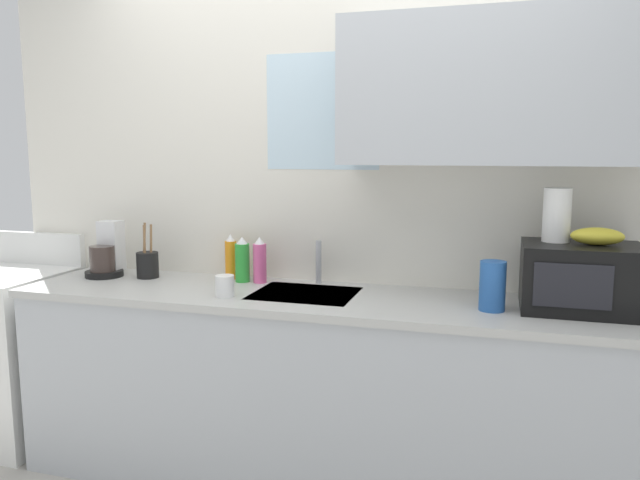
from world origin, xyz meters
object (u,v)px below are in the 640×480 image
Objects in this scene: utensil_crock at (148,264)px; coffee_maker at (107,255)px; banana_bunch at (597,236)px; dish_soap_bottle_green at (242,261)px; microwave at (581,278)px; cereal_canister at (492,286)px; dish_soap_bottle_pink at (260,261)px; paper_towel_roll at (557,215)px; mug_white at (225,286)px; dish_soap_bottle_orange at (231,258)px; stove_range at (8,353)px.

coffee_maker is at bearing -177.14° from utensil_crock.
banana_bunch is 0.89× the size of dish_soap_bottle_green.
microwave is 2.05× the size of dish_soap_bottle_green.
cereal_canister is (1.92, -0.16, -0.00)m from coffee_maker.
banana_bunch is 1.51m from dish_soap_bottle_pink.
mug_white is at bearing -170.12° from paper_towel_roll.
microwave reaches higher than dish_soap_bottle_orange.
stove_range is at bearing -179.08° from banana_bunch.
cereal_canister is 2.12× the size of mug_white.
banana_bunch is at bearing -1.45° from coffee_maker.
stove_range is 4.76× the size of dish_soap_bottle_orange.
paper_towel_roll is at bearing -2.71° from dish_soap_bottle_green.
stove_range is at bearing -172.87° from dish_soap_bottle_green.
dish_soap_bottle_green is 0.09m from dish_soap_bottle_orange.
utensil_crock reaches higher than dish_soap_bottle_pink.
banana_bunch reaches higher than coffee_maker.
coffee_maker reaches higher than dish_soap_bottle_orange.
dish_soap_bottle_pink is 0.09m from dish_soap_bottle_green.
coffee_maker reaches higher than stove_range.
cereal_canister is at bearing -1.23° from stove_range.
banana_bunch is at bearing 7.09° from mug_white.
coffee_maker is 1.39× the size of cereal_canister.
utensil_crock reaches higher than cereal_canister.
dish_soap_bottle_orange reaches higher than cereal_canister.
dish_soap_bottle_green is (0.73, 0.06, 0.00)m from coffee_maker.
paper_towel_roll is 0.78× the size of utensil_crock.
cereal_canister is 1.70m from utensil_crock.
stove_range is 1.51m from dish_soap_bottle_pink.
microwave is 1.62m from dish_soap_bottle_orange.
dish_soap_bottle_pink is 2.38× the size of mug_white.
paper_towel_roll is at bearing 152.62° from microwave.
coffee_maker is (0.58, 0.10, 0.55)m from stove_range.
paper_towel_roll is 1.95m from utensil_crock.
cereal_canister reaches higher than stove_range.
stove_range is at bearing -171.83° from utensil_crock.
microwave is 2.09× the size of paper_towel_roll.
utensil_crock is at bearing -167.37° from dish_soap_bottle_orange.
banana_bunch reaches higher than dish_soap_bottle_pink.
mug_white is (-0.04, -0.31, -0.06)m from dish_soap_bottle_pink.
coffee_maker is 1.93m from cereal_canister.
paper_towel_roll reaches higher than utensil_crock.
paper_towel_roll is at bearing -4.30° from dish_soap_bottle_orange.
paper_towel_roll is 0.79× the size of coffee_maker.
dish_soap_bottle_green is 0.32m from mug_white.
dish_soap_bottle_orange is at bearing 9.70° from stove_range.
microwave is at bearing -178.23° from banana_bunch.
utensil_crock is (-1.93, 0.02, -0.31)m from paper_towel_roll.
dish_soap_bottle_green is at bearing 177.29° from paper_towel_roll.
utensil_crock is at bearing 179.41° from paper_towel_roll.
mug_white is at bearing -80.86° from dish_soap_bottle_green.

